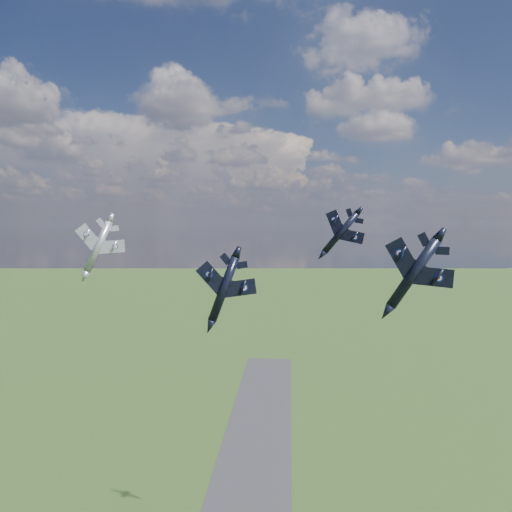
# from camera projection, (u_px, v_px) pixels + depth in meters

# --- Properties ---
(jet_lead_navy) EXTENTS (11.66, 15.15, 6.45)m
(jet_lead_navy) POSITION_uv_depth(u_px,v_px,m) (224.00, 289.00, 77.29)
(jet_lead_navy) COLOR black
(jet_right_navy) EXTENTS (11.89, 14.34, 6.92)m
(jet_right_navy) POSITION_uv_depth(u_px,v_px,m) (414.00, 273.00, 55.99)
(jet_right_navy) COLOR black
(jet_high_navy) EXTENTS (13.81, 17.21, 9.30)m
(jet_high_navy) POSITION_uv_depth(u_px,v_px,m) (341.00, 233.00, 109.69)
(jet_high_navy) COLOR black
(jet_left_silver) EXTENTS (14.89, 17.53, 7.25)m
(jet_left_silver) POSITION_uv_depth(u_px,v_px,m) (98.00, 246.00, 98.88)
(jet_left_silver) COLOR gray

